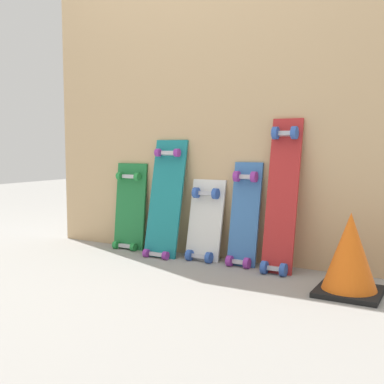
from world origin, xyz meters
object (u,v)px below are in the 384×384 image
skateboard_green (130,211)px  skateboard_white (205,225)px  skateboard_red (281,201)px  skateboard_teal (165,204)px  traffic_cone (350,254)px  skateboard_blue (244,219)px

skateboard_green → skateboard_white: bearing=-2.9°
skateboard_red → skateboard_teal: bearing=179.7°
skateboard_teal → traffic_cone: 1.22m
skateboard_teal → skateboard_white: (0.27, 0.02, -0.12)m
skateboard_teal → skateboard_red: bearing=-0.3°
skateboard_green → skateboard_red: (1.08, -0.06, 0.14)m
skateboard_blue → traffic_cone: (0.65, -0.27, -0.08)m
skateboard_blue → skateboard_red: bearing=-6.6°
skateboard_green → skateboard_blue: bearing=-2.1°
skateboard_red → traffic_cone: bearing=-30.3°
skateboard_green → skateboard_red: size_ratio=0.71×
skateboard_teal → skateboard_white: size_ratio=1.46×
skateboard_teal → skateboard_white: 0.30m
skateboard_green → skateboard_blue: (0.85, -0.03, 0.01)m
skateboard_green → skateboard_red: bearing=-3.0°
skateboard_blue → skateboard_red: (0.23, -0.03, 0.13)m
skateboard_red → traffic_cone: skateboard_red is taller
skateboard_blue → skateboard_red: 0.27m
skateboard_green → traffic_cone: 1.53m
skateboard_green → skateboard_white: size_ratio=1.17×
traffic_cone → skateboard_red: bearing=149.7°
skateboard_teal → skateboard_red: (0.77, -0.00, 0.06)m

